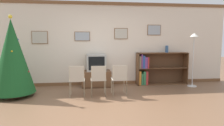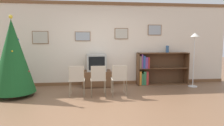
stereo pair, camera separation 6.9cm
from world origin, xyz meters
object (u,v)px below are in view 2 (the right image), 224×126
bookshelf (154,69)px  vase (167,49)px  tv_console (97,79)px  folding_chair_left (77,79)px  folding_chair_right (119,78)px  standing_lamp (194,46)px  christmas_tree (13,56)px  folding_chair_center (98,79)px  television (96,63)px

bookshelf → vase: (0.47, 0.03, 0.66)m
tv_console → folding_chair_left: folding_chair_left is taller
tv_console → folding_chair_right: size_ratio=1.11×
tv_console → standing_lamp: size_ratio=0.54×
tv_console → vase: 2.55m
tv_console → folding_chair_left: size_ratio=1.11×
folding_chair_right → bookshelf: bookshelf is taller
christmas_tree → folding_chair_right: 2.83m
folding_chair_right → vase: 2.31m
tv_console → folding_chair_center: (-0.00, -1.11, 0.22)m
folding_chair_left → vase: (2.93, 1.25, 0.71)m
christmas_tree → vase: 4.67m
tv_console → folding_chair_center: folding_chair_center is taller
television → bookshelf: size_ratio=0.35×
television → folding_chair_center: television is taller
christmas_tree → standing_lamp: size_ratio=1.25×
bookshelf → folding_chair_right: bearing=-137.8°
christmas_tree → television: 2.37m
folding_chair_left → folding_chair_center: size_ratio=1.00×
television → folding_chair_center: (-0.00, -1.11, -0.30)m
tv_console → christmas_tree: bearing=-159.2°
folding_chair_center → vase: (2.37, 1.25, 0.71)m
folding_chair_right → standing_lamp: standing_lamp is taller
christmas_tree → folding_chair_left: bearing=-9.6°
folding_chair_center → standing_lamp: size_ratio=0.48×
christmas_tree → standing_lamp: christmas_tree is taller
folding_chair_center → bookshelf: size_ratio=0.48×
television → vase: vase is taller
folding_chair_center → bookshelf: bookshelf is taller
folding_chair_left → tv_console: bearing=63.5°
christmas_tree → folding_chair_center: christmas_tree is taller
tv_console → vase: (2.37, 0.13, 0.93)m
folding_chair_right → vase: bearing=34.5°
tv_console → bookshelf: bearing=3.2°
television → folding_chair_center: 1.15m
christmas_tree → standing_lamp: (5.24, 0.46, 0.25)m
christmas_tree → folding_chair_left: 1.76m
tv_console → folding_chair_center: size_ratio=1.11×
christmas_tree → bookshelf: bearing=12.9°
christmas_tree → folding_chair_center: bearing=-7.2°
christmas_tree → standing_lamp: 5.27m
tv_console → folding_chair_left: (-0.56, -1.11, 0.22)m
folding_chair_center → folding_chair_right: bearing=0.0°
tv_console → bookshelf: bookshelf is taller
folding_chair_center → vase: vase is taller
tv_console → bookshelf: size_ratio=0.53×
tv_console → vase: vase is taller
folding_chair_center → bookshelf: (1.90, 1.22, 0.05)m
christmas_tree → folding_chair_right: christmas_tree is taller
folding_chair_left → standing_lamp: (3.60, 0.74, 0.83)m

